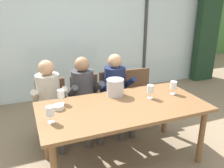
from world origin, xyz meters
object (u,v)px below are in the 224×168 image
chair_left_of_center (86,100)px  wine_glass_center_pour (50,112)px  wine_glass_by_right_taster (61,94)px  chair_near_curtain (52,105)px  wine_glass_near_bucket (150,89)px  chair_center (114,95)px  wine_glass_by_left_taster (173,85)px  dining_table (123,111)px  ice_bucket_primary (115,87)px  person_charcoal_jacket (85,93)px  person_navy_polo (117,88)px  person_beige_jumper (49,98)px  tasting_bowl (58,107)px  chair_right_of_center (139,92)px

chair_left_of_center → wine_glass_center_pour: bearing=-121.7°
chair_left_of_center → wine_glass_by_right_taster: bearing=-127.7°
chair_near_curtain → wine_glass_near_bucket: (1.12, -0.82, 0.38)m
chair_center → wine_glass_by_left_taster: 1.05m
wine_glass_by_left_taster → wine_glass_near_bucket: bearing=-178.5°
wine_glass_center_pour → wine_glass_by_right_taster: (0.18, 0.42, 0.00)m
dining_table → chair_near_curtain: 1.16m
ice_bucket_primary → wine_glass_by_left_taster: ice_bucket_primary is taller
wine_glass_center_pour → dining_table: bearing=6.4°
person_charcoal_jacket → person_navy_polo: bearing=-3.9°
wine_glass_by_right_taster → person_navy_polo: bearing=25.7°
dining_table → wine_glass_center_pour: bearing=-173.6°
chair_center → person_charcoal_jacket: bearing=-157.1°
chair_left_of_center → ice_bucket_primary: (0.24, -0.56, 0.37)m
person_beige_jumper → tasting_bowl: 0.59m
chair_near_curtain → person_navy_polo: person_navy_polo is taller
person_charcoal_jacket → wine_glass_by_right_taster: (-0.40, -0.44, 0.21)m
tasting_bowl → chair_center: bearing=36.9°
wine_glass_near_bucket → person_beige_jumper: bearing=149.3°
chair_near_curtain → chair_left_of_center: same height
ice_bucket_primary → dining_table: bearing=-95.8°
person_beige_jumper → person_navy_polo: size_ratio=1.00×
wine_glass_near_bucket → ice_bucket_primary: bearing=145.9°
tasting_bowl → person_charcoal_jacket: bearing=51.3°
wine_glass_center_pour → wine_glass_by_right_taster: bearing=66.4°
chair_right_of_center → wine_glass_center_pour: size_ratio=5.02×
ice_bucket_primary → chair_near_curtain: bearing=142.9°
chair_center → wine_glass_by_right_taster: (-0.92, -0.59, 0.38)m
chair_left_of_center → person_beige_jumper: 0.59m
chair_near_curtain → ice_bucket_primary: size_ratio=3.82×
tasting_bowl → wine_glass_by_right_taster: 0.18m
wine_glass_center_pour → chair_right_of_center: bearing=32.4°
chair_near_curtain → wine_glass_center_pour: wine_glass_center_pour is taller
chair_near_curtain → wine_glass_by_right_taster: size_ratio=5.02×
tasting_bowl → wine_glass_by_right_taster: size_ratio=0.72×
dining_table → person_charcoal_jacket: person_charcoal_jacket is taller
person_beige_jumper → wine_glass_near_bucket: 1.37m
chair_right_of_center → wine_glass_near_bucket: 0.95m
wine_glass_by_left_taster → wine_glass_center_pour: size_ratio=1.00×
chair_near_curtain → chair_right_of_center: same height
person_beige_jumper → tasting_bowl: size_ratio=9.55×
person_charcoal_jacket → wine_glass_center_pour: person_charcoal_jacket is taller
person_charcoal_jacket → tasting_bowl: (-0.47, -0.58, 0.11)m
wine_glass_by_left_taster → ice_bucket_primary: bearing=161.5°
chair_center → wine_glass_by_right_taster: 1.16m
person_navy_polo → tasting_bowl: size_ratio=9.55×
chair_left_of_center → wine_glass_by_left_taster: bearing=-38.6°
dining_table → wine_glass_by_right_taster: 0.76m
chair_near_curtain → wine_glass_by_left_taster: wine_glass_by_left_taster is taller
wine_glass_center_pour → person_charcoal_jacket: bearing=55.6°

